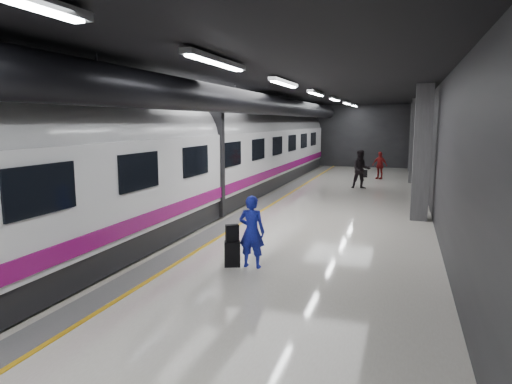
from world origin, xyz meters
The scene contains 9 objects.
ground centered at (0.00, 0.00, 0.00)m, with size 40.00×40.00×0.00m, color silver.
platform_hall centered at (-0.29, 0.96, 3.54)m, with size 10.02×40.02×4.51m.
train centered at (-3.25, 0.00, 2.07)m, with size 3.05×38.00×4.05m.
traveler_main centered at (0.80, -4.59, 0.83)m, with size 0.60×0.40×1.66m, color #1B2FCB.
suitcase_main centered at (0.36, -4.67, 0.29)m, with size 0.36×0.23×0.59m, color black.
shoulder_bag centered at (0.36, -4.66, 0.78)m, with size 0.29×0.16×0.39m, color black.
traveler_far_a centered at (2.01, 8.77, 0.96)m, with size 0.93×0.73×1.92m, color black.
traveler_far_b centered at (2.68, 13.07, 0.79)m, with size 0.92×0.38×1.58m, color maroon.
suitcase_far centered at (1.81, 13.59, 0.22)m, with size 0.30×0.20×0.45m, color black.
Camera 1 is at (3.99, -14.08, 3.28)m, focal length 32.00 mm.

